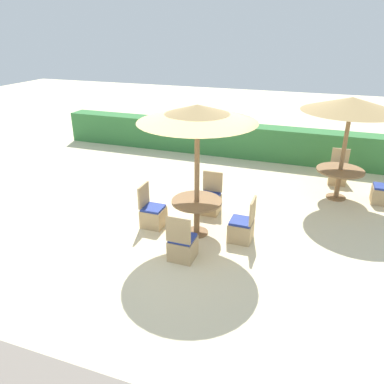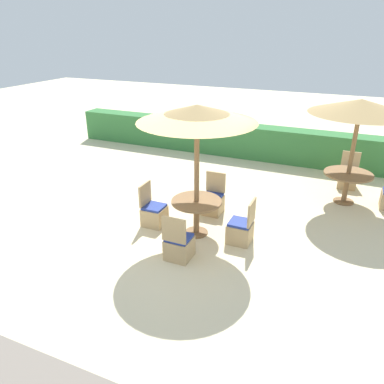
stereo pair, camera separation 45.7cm
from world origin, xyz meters
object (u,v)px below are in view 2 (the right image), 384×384
Objects in this scene: parasol_back_right at (361,107)px; patio_chair_center_north at (212,202)px; parasol_center at (197,114)px; patio_chair_back_right_north at (348,178)px; round_table_back_right at (347,179)px; patio_chair_center_west at (154,213)px; patio_chair_center_east at (241,230)px; round_table_center at (196,208)px; patio_chair_center_south at (179,246)px.

patio_chair_center_north is at bearing -146.69° from parasol_back_right.
patio_chair_back_right_north is at bearing 54.76° from parasol_center.
patio_chair_center_west is at bearing -142.60° from round_table_back_right.
round_table_center is at bearing 92.63° from patio_chair_center_east.
round_table_center is 0.99m from patio_chair_center_east.
round_table_back_right is 1.10m from patio_chair_back_right_north.
patio_chair_center_west is (-1.00, -0.01, -0.32)m from round_table_center.
round_table_back_right is 3.33m from patio_chair_center_north.
parasol_center is 2.87× the size of patio_chair_center_north.
parasol_center is 2.87× the size of patio_chair_center_east.
patio_chair_center_north is 1.41m from patio_chair_center_west.
patio_chair_center_north and patio_chair_center_south have the same top height.
patio_chair_center_north is at bearing 45.88° from patio_chair_back_right_north.
parasol_center is at bearing -133.92° from parasol_back_right.
round_table_back_right is 1.22× the size of patio_chair_back_right_north.
patio_chair_center_north reaches higher than round_table_back_right.
parasol_back_right is at bearing 46.08° from round_table_center.
parasol_back_right is 0.94× the size of parasol_center.
patio_chair_center_south is (0.06, -0.97, -0.32)m from round_table_center.
patio_chair_back_right_north is 1.00× the size of patio_chair_center_west.
patio_chair_center_south reaches higher than round_table_center.
patio_chair_center_north is at bearing 137.03° from patio_chair_center_west.
patio_chair_back_right_north is (0.01, 1.05, -2.06)m from parasol_back_right.
parasol_center is 2.42m from patio_chair_center_east.
patio_chair_center_north is 1.00× the size of patio_chair_center_south.
parasol_center is at bearing 93.27° from patio_chair_center_south.
patio_chair_center_east is (-1.80, -2.80, -0.35)m from round_table_back_right.
patio_chair_center_east is 1.94m from patio_chair_center_west.
round_table_center is 1.10× the size of patio_chair_center_south.
round_table_back_right is 1.22× the size of patio_chair_center_east.
round_table_back_right is 0.42× the size of parasol_center.
parasol_back_right reaches higher than patio_chair_back_right_north.
parasol_center reaches higher than patio_chair_center_west.
round_table_back_right is 3.34m from patio_chair_center_east.
patio_chair_center_south is (-2.68, -3.81, -0.35)m from round_table_back_right.
patio_chair_back_right_north is at bearing -134.12° from patio_chair_center_north.
patio_chair_center_south reaches higher than round_table_back_right.
parasol_center is (-2.73, -2.84, 0.16)m from parasol_back_right.
patio_chair_center_west is (-3.74, -3.90, 0.00)m from patio_chair_back_right_north.
patio_chair_center_west is (-1.93, -0.06, 0.00)m from patio_chair_center_east.
patio_chair_center_east and patio_chair_center_south have the same top height.
patio_chair_center_south is at bearing 92.50° from patio_chair_center_north.
parasol_back_right is at bearing 90.00° from round_table_back_right.
patio_chair_back_right_north is 4.77m from round_table_center.
patio_chair_back_right_north is at bearing -25.18° from patio_chair_center_east.
patio_chair_center_east is 1.00× the size of patio_chair_center_south.
patio_chair_center_east and patio_chair_center_west have the same top height.
patio_chair_center_west reaches higher than round_table_back_right.
parasol_center is (-2.73, -2.84, 1.88)m from round_table_back_right.
parasol_back_right is at bearing 54.87° from patio_chair_center_south.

